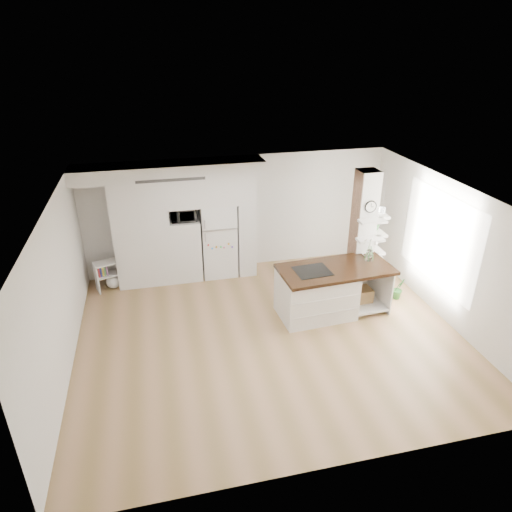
{
  "coord_description": "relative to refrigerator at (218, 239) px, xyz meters",
  "views": [
    {
      "loc": [
        -1.86,
        -6.82,
        5.07
      ],
      "look_at": [
        -0.05,
        0.9,
        1.23
      ],
      "focal_mm": 32.0,
      "sensor_mm": 36.0,
      "label": 1
    }
  ],
  "objects": [
    {
      "name": "floor",
      "position": [
        0.53,
        -2.68,
        -0.88
      ],
      "size": [
        7.0,
        6.0,
        0.01
      ],
      "primitive_type": "cube",
      "color": "tan",
      "rests_on": "ground"
    },
    {
      "name": "room",
      "position": [
        0.53,
        -2.68,
        0.98
      ],
      "size": [
        7.04,
        6.04,
        2.72
      ],
      "color": "white",
      "rests_on": "ground"
    },
    {
      "name": "cabinet_wall",
      "position": [
        -0.92,
        -0.01,
        0.63
      ],
      "size": [
        4.0,
        0.71,
        2.7
      ],
      "color": "white",
      "rests_on": "floor"
    },
    {
      "name": "refrigerator",
      "position": [
        0.0,
        0.0,
        0.0
      ],
      "size": [
        0.78,
        0.69,
        1.75
      ],
      "color": "white",
      "rests_on": "floor"
    },
    {
      "name": "column",
      "position": [
        2.9,
        -1.55,
        0.48
      ],
      "size": [
        0.69,
        0.9,
        2.7
      ],
      "color": "silver",
      "rests_on": "floor"
    },
    {
      "name": "window",
      "position": [
        4.0,
        -2.38,
        0.62
      ],
      "size": [
        0.0,
        2.4,
        2.4
      ],
      "primitive_type": "plane",
      "rotation": [
        1.57,
        0.0,
        -1.57
      ],
      "color": "white",
      "rests_on": "room"
    },
    {
      "name": "pendant_light",
      "position": [
        2.23,
        -2.53,
        1.24
      ],
      "size": [
        0.12,
        0.12,
        0.1
      ],
      "primitive_type": "cylinder",
      "color": "white",
      "rests_on": "room"
    },
    {
      "name": "kitchen_island",
      "position": [
        1.72,
        -2.19,
        -0.36
      ],
      "size": [
        2.28,
        1.19,
        1.57
      ],
      "rotation": [
        0.0,
        0.0,
        0.06
      ],
      "color": "white",
      "rests_on": "floor"
    },
    {
      "name": "bookshelf",
      "position": [
        -2.45,
        -0.18,
        -0.58
      ],
      "size": [
        0.63,
        0.48,
        0.66
      ],
      "rotation": [
        0.0,
        0.0,
        0.32
      ],
      "color": "white",
      "rests_on": "floor"
    },
    {
      "name": "floor_plant_a",
      "position": [
        3.52,
        -2.01,
        -0.64
      ],
      "size": [
        0.31,
        0.27,
        0.47
      ],
      "primitive_type": "imported",
      "rotation": [
        0.0,
        0.0,
        0.29
      ],
      "color": "#2C6B2A",
      "rests_on": "floor"
    },
    {
      "name": "floor_plant_b",
      "position": [
        3.01,
        -1.49,
        -0.61
      ],
      "size": [
        0.32,
        0.32,
        0.53
      ],
      "primitive_type": "imported",
      "rotation": [
        0.0,
        0.0,
        -0.08
      ],
      "color": "#2C6B2A",
      "rests_on": "floor"
    },
    {
      "name": "microwave",
      "position": [
        -0.75,
        -0.06,
        0.69
      ],
      "size": [
        0.54,
        0.37,
        0.3
      ],
      "primitive_type": "imported",
      "color": "#2D2D2D",
      "rests_on": "cabinet_wall"
    },
    {
      "name": "shelf_plant",
      "position": [
        3.15,
        -1.38,
        0.65
      ],
      "size": [
        0.27,
        0.23,
        0.3
      ],
      "primitive_type": "imported",
      "color": "#2C6B2A",
      "rests_on": "column"
    },
    {
      "name": "decor_bowl",
      "position": [
        2.82,
        -1.78,
        0.13
      ],
      "size": [
        0.22,
        0.22,
        0.05
      ],
      "primitive_type": "imported",
      "color": "white",
      "rests_on": "column"
    }
  ]
}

